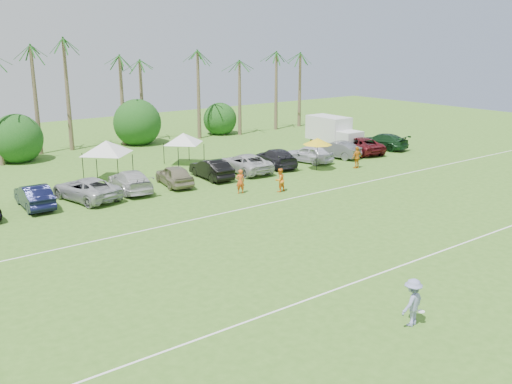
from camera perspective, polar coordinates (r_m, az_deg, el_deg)
ground at (r=25.61m, az=15.49°, el=-9.36°), size 120.00×120.00×0.00m
field_lines at (r=30.66m, az=3.58°, el=-4.66°), size 80.00×12.10×0.01m
palm_tree_4 at (r=53.95m, az=-21.53°, el=11.06°), size 2.40×2.40×8.90m
palm_tree_5 at (r=55.15m, az=-17.55°, el=12.38°), size 2.40×2.40×9.90m
palm_tree_6 at (r=56.62m, az=-13.73°, el=13.57°), size 2.40×2.40×10.90m
palm_tree_7 at (r=58.35m, az=-10.07°, el=14.64°), size 2.40×2.40×11.90m
palm_tree_8 at (r=60.89m, az=-5.69°, el=12.37°), size 2.40×2.40×8.90m
palm_tree_9 at (r=63.62m, az=-1.77°, el=13.34°), size 2.40×2.40×9.90m
palm_tree_10 at (r=66.63m, az=1.83°, el=14.16°), size 2.40×2.40×10.90m
palm_tree_11 at (r=69.20m, az=4.50°, el=14.87°), size 2.40×2.40×11.90m
bush_tree_1 at (r=55.00m, az=-23.25°, el=4.96°), size 4.00×4.00×4.00m
bush_tree_2 at (r=58.99m, az=-11.89°, el=6.48°), size 4.00×4.00×4.00m
bush_tree_3 at (r=63.86m, az=-3.72°, el=7.42°), size 4.00×4.00×4.00m
sideline_player_a at (r=39.17m, az=-1.58°, el=1.06°), size 0.71×0.56×1.69m
sideline_player_b at (r=39.62m, az=2.39°, el=1.20°), size 0.85×0.68×1.65m
sideline_player_c at (r=47.51m, az=10.06°, el=3.42°), size 1.07×0.47×1.80m
box_truck at (r=55.80m, az=7.78°, el=6.00°), size 2.35×5.90×3.02m
canopy_tent_left at (r=43.99m, az=-14.78°, el=4.99°), size 4.31×4.31×3.49m
canopy_tent_right at (r=48.36m, az=-7.30°, el=5.87°), size 3.85×3.85×3.12m
market_umbrella at (r=46.05m, az=6.17°, el=5.06°), size 2.37×2.37×2.64m
frisbee_player at (r=22.26m, az=15.36°, el=-10.60°), size 1.28×0.86×1.84m
parked_car_1 at (r=38.54m, az=-21.30°, el=-0.38°), size 1.80×4.60×1.49m
parked_car_2 at (r=39.27m, az=-16.63°, el=0.31°), size 3.62×5.78×1.49m
parked_car_3 at (r=40.70m, az=-12.47°, el=1.10°), size 2.73×5.36×1.49m
parked_car_4 at (r=41.77m, az=-8.17°, el=1.67°), size 2.46×4.61×1.49m
parked_car_5 at (r=43.50m, az=-4.48°, el=2.32°), size 1.85×4.61×1.49m
parked_car_6 at (r=45.42m, az=-1.11°, el=2.91°), size 2.86×5.53×1.49m
parked_car_7 at (r=47.48m, az=1.99°, el=3.45°), size 3.21×5.48×1.49m
parked_car_8 at (r=49.26m, az=5.27°, el=3.82°), size 2.84×4.68×1.49m
parked_car_9 at (r=51.50m, az=7.96°, el=4.24°), size 2.71×4.78×1.49m
parked_car_10 at (r=53.91m, az=10.35°, el=4.63°), size 3.63×5.79×1.49m
parked_car_11 at (r=56.44m, az=12.49°, el=4.98°), size 2.96×5.43×1.49m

